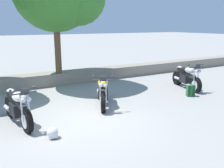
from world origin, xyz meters
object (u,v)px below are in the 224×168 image
motorcycle_silver_far_right (187,77)px  motorcycle_white_near_left (18,107)px  rider_backpack (191,90)px  motorcycle_yellow_centre (103,91)px  rider_helmet (53,133)px

motorcycle_silver_far_right → motorcycle_white_near_left: bearing=-175.7°
rider_backpack → motorcycle_yellow_centre: bearing=168.4°
motorcycle_silver_far_right → rider_helmet: motorcycle_silver_far_right is taller
motorcycle_silver_far_right → rider_helmet: bearing=-163.7°
rider_backpack → rider_helmet: size_ratio=1.68×
rider_helmet → rider_backpack: bearing=9.4°
motorcycle_white_near_left → motorcycle_yellow_centre: bearing=6.2°
motorcycle_white_near_left → rider_helmet: size_ratio=7.37×
motorcycle_white_near_left → motorcycle_yellow_centre: size_ratio=1.08×
motorcycle_yellow_centre → rider_backpack: bearing=-11.6°
motorcycle_yellow_centre → rider_helmet: bearing=-143.8°
motorcycle_yellow_centre → rider_helmet: motorcycle_yellow_centre is taller
motorcycle_white_near_left → motorcycle_yellow_centre: same height
motorcycle_yellow_centre → motorcycle_silver_far_right: 4.20m
rider_helmet → motorcycle_white_near_left: bearing=112.3°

